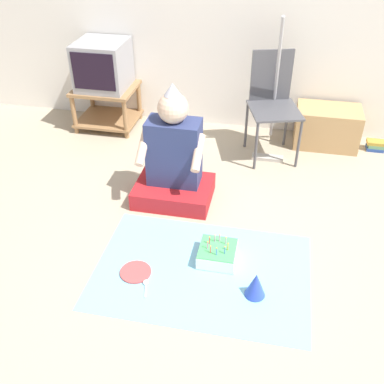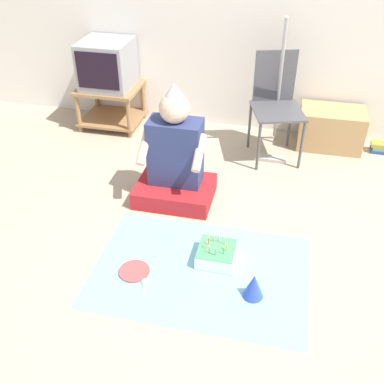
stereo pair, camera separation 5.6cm
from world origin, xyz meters
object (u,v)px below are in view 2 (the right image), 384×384
object	(u,v)px
book_pile	(380,147)
person_seated	(175,162)
birthday_cake	(216,254)
paper_plate	(134,271)
folding_chair	(276,99)
dust_mop	(275,117)
cardboard_box_stack	(331,128)
party_hat_blue	(254,286)
tv	(107,64)

from	to	relation	value
book_pile	person_seated	bearing A→B (deg)	-146.17
book_pile	person_seated	world-z (taller)	person_seated
birthday_cake	paper_plate	world-z (taller)	birthday_cake
folding_chair	book_pile	size ratio (longest dim) A/B	4.86
dust_mop	birthday_cake	bearing A→B (deg)	-99.15
cardboard_box_stack	folding_chair	bearing A→B (deg)	-154.21
book_pile	party_hat_blue	bearing A→B (deg)	-115.15
cardboard_box_stack	person_seated	bearing A→B (deg)	-136.51
tv	dust_mop	world-z (taller)	dust_mop
folding_chair	cardboard_box_stack	xyz separation A→B (m)	(0.52, 0.25, -0.34)
tv	birthday_cake	size ratio (longest dim) A/B	1.98
folding_chair	party_hat_blue	bearing A→B (deg)	-88.65
dust_mop	birthday_cake	distance (m)	1.55
dust_mop	person_seated	xyz separation A→B (m)	(-0.69, -0.86, -0.05)
cardboard_box_stack	book_pile	xyz separation A→B (m)	(0.47, -0.02, -0.13)
folding_chair	cardboard_box_stack	size ratio (longest dim) A/B	1.57
folding_chair	party_hat_blue	xyz separation A→B (m)	(0.04, -1.78, -0.43)
tv	paper_plate	size ratio (longest dim) A/B	2.41
paper_plate	folding_chair	bearing A→B (deg)	67.55
tv	folding_chair	bearing A→B (deg)	-7.74
birthday_cake	party_hat_blue	distance (m)	0.38
tv	party_hat_blue	xyz separation A→B (m)	(1.66, -2.00, -0.54)
cardboard_box_stack	birthday_cake	size ratio (longest dim) A/B	2.37
book_pile	paper_plate	distance (m)	2.62
dust_mop	paper_plate	distance (m)	1.92
folding_chair	person_seated	bearing A→B (deg)	-127.37
party_hat_blue	paper_plate	xyz separation A→B (m)	(-0.77, 0.03, -0.08)
tv	party_hat_blue	bearing A→B (deg)	-50.30
cardboard_box_stack	party_hat_blue	bearing A→B (deg)	-103.26
tv	cardboard_box_stack	world-z (taller)	tv
tv	book_pile	world-z (taller)	tv
tv	folding_chair	xyz separation A→B (m)	(1.62, -0.22, -0.11)
person_seated	party_hat_blue	distance (m)	1.17
paper_plate	party_hat_blue	bearing A→B (deg)	-2.31
paper_plate	book_pile	bearing A→B (deg)	49.21
birthday_cake	paper_plate	xyz separation A→B (m)	(-0.49, -0.23, -0.04)
folding_chair	book_pile	bearing A→B (deg)	13.21
book_pile	birthday_cake	xyz separation A→B (m)	(-1.22, -1.76, 0.01)
cardboard_box_stack	party_hat_blue	xyz separation A→B (m)	(-0.48, -2.04, -0.09)
tv	birthday_cake	distance (m)	2.31
book_pile	person_seated	size ratio (longest dim) A/B	0.20
person_seated	book_pile	bearing A→B (deg)	33.83
cardboard_box_stack	person_seated	size ratio (longest dim) A/B	0.62
folding_chair	paper_plate	distance (m)	1.96
tv	party_hat_blue	distance (m)	2.66
dust_mop	book_pile	size ratio (longest dim) A/B	6.64
paper_plate	person_seated	bearing A→B (deg)	86.66
folding_chair	cardboard_box_stack	bearing A→B (deg)	25.79
person_seated	paper_plate	size ratio (longest dim) A/B	4.68
party_hat_blue	book_pile	bearing A→B (deg)	64.85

